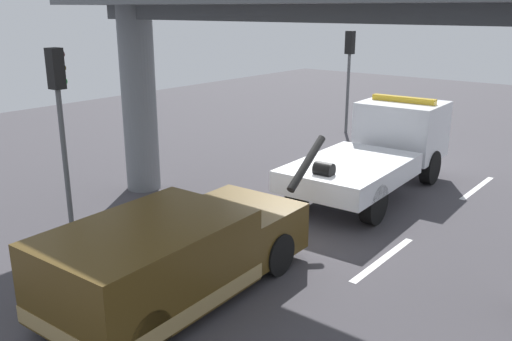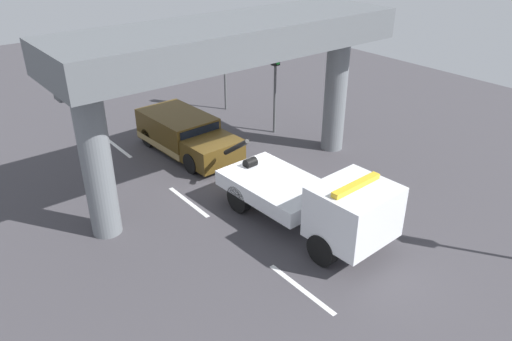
# 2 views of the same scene
# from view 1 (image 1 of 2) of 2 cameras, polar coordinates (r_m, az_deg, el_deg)

# --- Properties ---
(ground_plane) EXTENTS (60.00, 40.00, 0.10)m
(ground_plane) POSITION_cam_1_polar(r_m,az_deg,el_deg) (12.74, 4.13, -6.70)
(ground_plane) COLOR #423F44
(lane_stripe_mid) EXTENTS (2.60, 0.16, 0.01)m
(lane_stripe_mid) POSITION_cam_1_polar(r_m,az_deg,el_deg) (11.71, 13.19, -9.02)
(lane_stripe_mid) COLOR silver
(lane_stripe_mid) RESTS_ON ground
(lane_stripe_east) EXTENTS (2.60, 0.16, 0.01)m
(lane_stripe_east) POSITION_cam_1_polar(r_m,az_deg,el_deg) (17.00, 22.17, -1.69)
(lane_stripe_east) COLOR silver
(lane_stripe_east) RESTS_ON ground
(tow_truck_white) EXTENTS (7.30, 2.64, 2.46)m
(tow_truck_white) POSITION_cam_1_polar(r_m,az_deg,el_deg) (15.90, 13.02, 2.42)
(tow_truck_white) COLOR white
(tow_truck_white) RESTS_ON ground
(towed_van_green) EXTENTS (5.28, 2.41, 1.58)m
(towed_van_green) POSITION_cam_1_polar(r_m,az_deg,el_deg) (9.79, -8.76, -9.04)
(towed_van_green) COLOR #4C3814
(towed_van_green) RESTS_ON ground
(overpass_structure) EXTENTS (3.60, 12.59, 6.17)m
(overpass_structure) POSITION_cam_1_polar(r_m,az_deg,el_deg) (11.66, 4.54, 17.29)
(overpass_structure) COLOR slate
(overpass_structure) RESTS_ON ground
(traffic_light_far) EXTENTS (0.39, 0.32, 4.16)m
(traffic_light_far) POSITION_cam_1_polar(r_m,az_deg,el_deg) (13.05, -19.89, 7.06)
(traffic_light_far) COLOR #515456
(traffic_light_far) RESTS_ON ground
(traffic_light_mid) EXTENTS (0.39, 0.32, 4.13)m
(traffic_light_mid) POSITION_cam_1_polar(r_m,az_deg,el_deg) (22.64, 9.77, 11.40)
(traffic_light_mid) COLOR #515456
(traffic_light_mid) RESTS_ON ground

